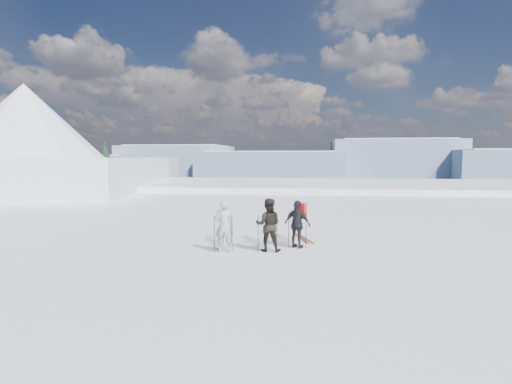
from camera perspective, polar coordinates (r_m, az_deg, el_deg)
lake_basin at (r=41.87m, az=7.51°, el=-8.22°), size 820.00×820.00×71.62m
far_mountain_range at (r=466.61m, az=10.92°, el=3.74°), size 770.00×110.00×53.00m
near_ridge at (r=48.38m, az=-25.79°, el=-3.25°), size 31.37×35.68×25.62m
skier_grey at (r=13.06m, az=-4.56°, el=-4.84°), size 0.65×0.44×1.72m
skier_dark at (r=13.12m, az=1.76°, el=-4.71°), size 0.86×0.67×1.75m
skier_pack at (r=13.64m, az=5.95°, el=-4.61°), size 1.03×0.79×1.63m
backpack at (r=13.72m, az=6.48°, el=-0.01°), size 0.40×0.33×0.53m
ski_poles at (r=13.20m, az=1.04°, el=-5.83°), size 2.97×0.96×1.25m
skis_loose at (r=15.26m, az=6.80°, el=-6.64°), size 0.74×1.67×0.03m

